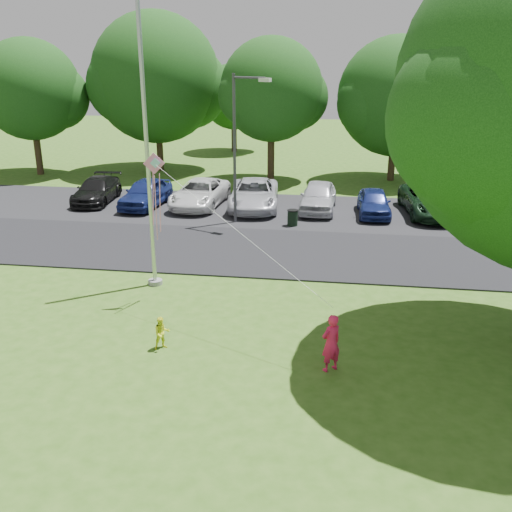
# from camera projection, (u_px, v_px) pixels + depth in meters

# --- Properties ---
(ground) EXTENTS (120.00, 120.00, 0.00)m
(ground) POSITION_uv_depth(u_px,v_px,m) (225.00, 363.00, 14.97)
(ground) COLOR #315A17
(ground) RESTS_ON ground
(park_road) EXTENTS (60.00, 6.00, 0.06)m
(park_road) POSITION_uv_depth(u_px,v_px,m) (268.00, 251.00, 23.35)
(park_road) COLOR black
(park_road) RESTS_ON ground
(parking_strip) EXTENTS (42.00, 7.00, 0.06)m
(parking_strip) POSITION_uv_depth(u_px,v_px,m) (284.00, 211.00, 29.41)
(parking_strip) COLOR black
(parking_strip) RESTS_ON ground
(flagpole) EXTENTS (0.50, 0.50, 10.00)m
(flagpole) POSITION_uv_depth(u_px,v_px,m) (148.00, 167.00, 18.72)
(flagpole) COLOR #B7BABF
(flagpole) RESTS_ON ground
(street_lamp) EXTENTS (1.84, 0.89, 6.87)m
(street_lamp) POSITION_uv_depth(u_px,v_px,m) (239.00, 137.00, 25.86)
(street_lamp) COLOR #3F3F44
(street_lamp) RESTS_ON ground
(trash_can) EXTENTS (0.51, 0.51, 0.81)m
(trash_can) POSITION_uv_depth(u_px,v_px,m) (293.00, 218.00, 26.67)
(trash_can) COLOR black
(trash_can) RESTS_ON ground
(tree_row) EXTENTS (64.35, 11.94, 10.88)m
(tree_row) POSITION_uv_depth(u_px,v_px,m) (325.00, 87.00, 35.43)
(tree_row) COLOR #332316
(tree_row) RESTS_ON ground
(horizon_trees) EXTENTS (77.46, 7.20, 7.02)m
(horizon_trees) POSITION_uv_depth(u_px,v_px,m) (360.00, 100.00, 44.56)
(horizon_trees) COLOR #332316
(horizon_trees) RESTS_ON ground
(parked_cars) EXTENTS (22.86, 5.52, 1.47)m
(parked_cars) POSITION_uv_depth(u_px,v_px,m) (288.00, 196.00, 29.24)
(parked_cars) COLOR black
(parked_cars) RESTS_ON ground
(woman) EXTENTS (0.67, 0.65, 1.55)m
(woman) POSITION_uv_depth(u_px,v_px,m) (331.00, 343.00, 14.40)
(woman) COLOR #E21E4E
(woman) RESTS_ON ground
(child_yellow) EXTENTS (0.57, 0.54, 0.94)m
(child_yellow) POSITION_uv_depth(u_px,v_px,m) (162.00, 333.00, 15.58)
(child_yellow) COLOR yellow
(child_yellow) RESTS_ON ground
(kite) EXTENTS (5.92, 3.96, 3.10)m
(kite) POSITION_uv_depth(u_px,v_px,m) (158.00, 179.00, 17.40)
(kite) COLOR pink
(kite) RESTS_ON ground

